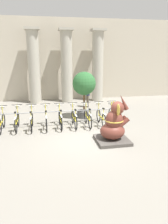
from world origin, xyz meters
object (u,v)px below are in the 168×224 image
Objects in this scene: bicycle_2 at (32,120)px; potted_tree at (84,87)px; bicycle_6 at (88,117)px; bicycle_7 at (101,117)px; bicycle_1 at (17,121)px; bicycle_4 at (60,119)px; bicycle_3 at (46,119)px; person_pedestrian at (88,93)px; elephant_statue at (114,126)px; bicycle_0 at (2,122)px; bicycle_5 at (74,118)px; bicycle_8 at (114,116)px.

bicycle_2 is 3.40m from potted_tree.
bicycle_7 is (0.67, 0.01, 0.00)m from bicycle_6.
bicycle_4 is at bearing -1.35° from bicycle_1.
bicycle_3 is at bearing 179.49° from bicycle_6.
person_pedestrian is (0.79, 3.79, 0.55)m from bicycle_6.
bicycle_2 is 0.67m from bicycle_3.
bicycle_4 is (2.02, -0.05, 0.00)m from bicycle_1.
elephant_statue is (3.29, -2.22, 0.24)m from bicycle_2.
bicycle_3 is 2.87m from potted_tree.
bicycle_5 is at bearing -0.01° from bicycle_0.
bicycle_2 is at bearing -0.81° from bicycle_0.
bicycle_4 is 1.35m from bicycle_6.
bicycle_5 is (3.37, -0.00, 0.00)m from bicycle_0.
bicycle_2 is at bearing -179.47° from bicycle_5.
bicycle_0 is 1.00× the size of bicycle_4.
bicycle_1 and bicycle_8 have the same top height.
person_pedestrian is at bearing 78.25° from bicycle_6.
person_pedestrian is at bearing 41.81° from bicycle_1.
bicycle_3 is 1.05× the size of person_pedestrian.
potted_tree is at bearing 61.42° from bicycle_5.
bicycle_8 is 0.88× the size of elephant_statue.
bicycle_8 is at bearing -0.64° from bicycle_1.
bicycle_5 is 0.68× the size of potted_tree.
bicycle_0 is at bearing 179.75° from bicycle_7.
bicycle_6 is at bearing -1.28° from bicycle_1.
bicycle_3 is at bearing -179.67° from bicycle_5.
potted_tree is at bearing 18.95° from bicycle_0.
elephant_statue is (-0.07, -2.21, 0.24)m from bicycle_7.
bicycle_2 is 3.37m from bicycle_7.
bicycle_6 is (2.69, -0.01, 0.00)m from bicycle_2.
bicycle_5 is 1.35m from bicycle_7.
bicycle_2 and bicycle_3 have the same top height.
bicycle_0 is 1.00× the size of bicycle_8.
person_pedestrian reaches higher than bicycle_5.
elephant_statue is at bearing -108.45° from bicycle_8.
bicycle_3 is 1.00× the size of bicycle_5.
bicycle_2 is 0.88× the size of elephant_statue.
bicycle_4 is at bearing 0.89° from bicycle_2.
bicycle_0 is at bearing -161.05° from potted_tree.
bicycle_0 and bicycle_7 have the same top height.
bicycle_0 is 5.16m from elephant_statue.
bicycle_1 is 4.71m from bicycle_8.
elephant_statue is (1.28, -2.23, 0.24)m from bicycle_5.
bicycle_4 is 2.98m from elephant_statue.
bicycle_1 is 1.00× the size of bicycle_7.
elephant_statue is at bearing -74.75° from bicycle_6.
bicycle_5 is 0.88× the size of elephant_statue.
elephant_statue is at bearing -29.93° from bicycle_1.
elephant_statue reaches higher than bicycle_6.
bicycle_0 is 1.00× the size of bicycle_6.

